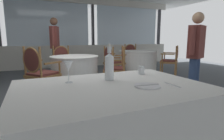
{
  "coord_description": "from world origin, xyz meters",
  "views": [
    {
      "loc": [
        -0.72,
        -3.16,
        1.11
      ],
      "look_at": [
        -0.08,
        -1.71,
        0.83
      ],
      "focal_mm": 29.38,
      "sensor_mm": 36.0,
      "label": 1
    }
  ],
  "objects_px": {
    "dining_chair_0_2": "(172,59)",
    "diner_person_0": "(55,44)",
    "wine_glass": "(68,67)",
    "diner_person_1": "(196,51)",
    "water_bottle": "(109,66)",
    "dining_chair_1_2": "(63,61)",
    "water_tumbler": "(141,70)",
    "dining_chair_0_1": "(112,60)",
    "dining_chair_0_0": "(131,54)",
    "dining_chair_1_1": "(118,64)",
    "side_plate": "(147,86)",
    "dining_chair_1_0": "(39,70)"
  },
  "relations": [
    {
      "from": "dining_chair_1_0",
      "to": "diner_person_0",
      "type": "height_order",
      "value": "diner_person_0"
    },
    {
      "from": "wine_glass",
      "to": "water_tumbler",
      "type": "relative_size",
      "value": 2.2
    },
    {
      "from": "dining_chair_1_0",
      "to": "dining_chair_1_1",
      "type": "relative_size",
      "value": 1.03
    },
    {
      "from": "dining_chair_0_1",
      "to": "diner_person_0",
      "type": "height_order",
      "value": "diner_person_0"
    },
    {
      "from": "water_bottle",
      "to": "dining_chair_1_2",
      "type": "bearing_deg",
      "value": 88.19
    },
    {
      "from": "water_bottle",
      "to": "dining_chair_0_1",
      "type": "relative_size",
      "value": 0.37
    },
    {
      "from": "dining_chair_0_0",
      "to": "diner_person_0",
      "type": "bearing_deg",
      "value": -67.57
    },
    {
      "from": "dining_chair_1_1",
      "to": "wine_glass",
      "type": "bearing_deg",
      "value": 77.83
    },
    {
      "from": "dining_chair_0_1",
      "to": "wine_glass",
      "type": "bearing_deg",
      "value": -132.87
    },
    {
      "from": "water_tumbler",
      "to": "dining_chair_0_0",
      "type": "bearing_deg",
      "value": 61.53
    },
    {
      "from": "side_plate",
      "to": "diner_person_0",
      "type": "xyz_separation_m",
      "value": [
        -0.17,
        4.38,
        0.23
      ]
    },
    {
      "from": "dining_chair_0_0",
      "to": "diner_person_0",
      "type": "distance_m",
      "value": 2.71
    },
    {
      "from": "dining_chair_1_0",
      "to": "diner_person_1",
      "type": "distance_m",
      "value": 2.8
    },
    {
      "from": "water_tumbler",
      "to": "wine_glass",
      "type": "bearing_deg",
      "value": -174.43
    },
    {
      "from": "water_bottle",
      "to": "side_plate",
      "type": "bearing_deg",
      "value": -62.22
    },
    {
      "from": "water_bottle",
      "to": "dining_chair_1_2",
      "type": "distance_m",
      "value": 3.4
    },
    {
      "from": "dining_chair_0_1",
      "to": "diner_person_1",
      "type": "xyz_separation_m",
      "value": [
        0.65,
        -2.22,
        0.35
      ]
    },
    {
      "from": "dining_chair_1_2",
      "to": "dining_chair_1_1",
      "type": "bearing_deg",
      "value": 30.08
    },
    {
      "from": "water_bottle",
      "to": "water_tumbler",
      "type": "relative_size",
      "value": 3.89
    },
    {
      "from": "dining_chair_1_2",
      "to": "water_tumbler",
      "type": "bearing_deg",
      "value": -1.31
    },
    {
      "from": "dining_chair_0_2",
      "to": "dining_chair_0_0",
      "type": "bearing_deg",
      "value": -30.0
    },
    {
      "from": "dining_chair_1_2",
      "to": "diner_person_1",
      "type": "xyz_separation_m",
      "value": [
        1.95,
        -2.5,
        0.34
      ]
    },
    {
      "from": "side_plate",
      "to": "dining_chair_0_2",
      "type": "height_order",
      "value": "dining_chair_0_2"
    },
    {
      "from": "dining_chair_0_0",
      "to": "dining_chair_0_1",
      "type": "xyz_separation_m",
      "value": [
        -1.27,
        -1.18,
        -0.02
      ]
    },
    {
      "from": "water_tumbler",
      "to": "dining_chair_1_2",
      "type": "relative_size",
      "value": 0.09
    },
    {
      "from": "side_plate",
      "to": "dining_chair_1_1",
      "type": "bearing_deg",
      "value": 69.4
    },
    {
      "from": "dining_chair_1_0",
      "to": "dining_chair_1_2",
      "type": "distance_m",
      "value": 1.63
    },
    {
      "from": "diner_person_0",
      "to": "dining_chair_0_0",
      "type": "bearing_deg",
      "value": 24.15
    },
    {
      "from": "dining_chair_0_0",
      "to": "dining_chair_1_1",
      "type": "relative_size",
      "value": 0.97
    },
    {
      "from": "wine_glass",
      "to": "dining_chair_1_1",
      "type": "height_order",
      "value": "dining_chair_1_1"
    },
    {
      "from": "water_tumbler",
      "to": "dining_chair_1_2",
      "type": "xyz_separation_m",
      "value": [
        -0.31,
        3.27,
        -0.24
      ]
    },
    {
      "from": "dining_chair_0_2",
      "to": "diner_person_0",
      "type": "bearing_deg",
      "value": 21.8
    },
    {
      "from": "water_bottle",
      "to": "dining_chair_0_2",
      "type": "height_order",
      "value": "water_bottle"
    },
    {
      "from": "wine_glass",
      "to": "dining_chair_0_2",
      "type": "xyz_separation_m",
      "value": [
        3.43,
        2.55,
        -0.33
      ]
    },
    {
      "from": "dining_chair_1_0",
      "to": "side_plate",
      "type": "bearing_deg",
      "value": -108.85
    },
    {
      "from": "wine_glass",
      "to": "diner_person_1",
      "type": "xyz_separation_m",
      "value": [
        2.41,
        0.84,
        0.01
      ]
    },
    {
      "from": "dining_chair_1_0",
      "to": "dining_chair_0_1",
      "type": "bearing_deg",
      "value": -4.67
    },
    {
      "from": "diner_person_0",
      "to": "diner_person_1",
      "type": "xyz_separation_m",
      "value": [
        2.04,
        -3.16,
        -0.09
      ]
    },
    {
      "from": "wine_glass",
      "to": "dining_chair_0_2",
      "type": "relative_size",
      "value": 0.21
    },
    {
      "from": "dining_chair_0_0",
      "to": "dining_chair_0_1",
      "type": "relative_size",
      "value": 1.02
    },
    {
      "from": "wine_glass",
      "to": "dining_chair_0_0",
      "type": "xyz_separation_m",
      "value": [
        3.04,
        4.25,
        -0.32
      ]
    },
    {
      "from": "water_bottle",
      "to": "dining_chair_0_0",
      "type": "distance_m",
      "value": 5.06
    },
    {
      "from": "side_plate",
      "to": "diner_person_1",
      "type": "height_order",
      "value": "diner_person_1"
    },
    {
      "from": "wine_glass",
      "to": "dining_chair_1_2",
      "type": "height_order",
      "value": "same"
    },
    {
      "from": "side_plate",
      "to": "water_bottle",
      "type": "height_order",
      "value": "water_bottle"
    },
    {
      "from": "side_plate",
      "to": "water_tumbler",
      "type": "bearing_deg",
      "value": 62.24
    },
    {
      "from": "diner_person_1",
      "to": "water_tumbler",
      "type": "bearing_deg",
      "value": -90.56
    },
    {
      "from": "dining_chair_0_1",
      "to": "dining_chair_1_2",
      "type": "height_order",
      "value": "dining_chair_1_2"
    },
    {
      "from": "dining_chair_0_2",
      "to": "diner_person_0",
      "type": "height_order",
      "value": "diner_person_0"
    },
    {
      "from": "dining_chair_0_1",
      "to": "diner_person_1",
      "type": "height_order",
      "value": "diner_person_1"
    }
  ]
}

